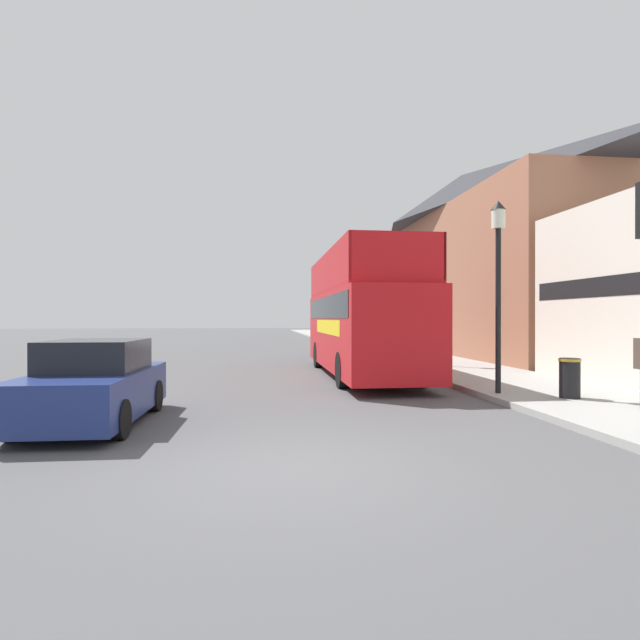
{
  "coord_description": "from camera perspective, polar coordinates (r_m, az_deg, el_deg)",
  "views": [
    {
      "loc": [
        -0.48,
        -6.32,
        1.94
      ],
      "look_at": [
        1.82,
        11.72,
        1.88
      ],
      "focal_mm": 28.0,
      "sensor_mm": 36.0,
      "label": 1
    }
  ],
  "objects": [
    {
      "name": "ground_plane",
      "position": [
        27.39,
        -6.26,
        -3.87
      ],
      "size": [
        144.0,
        144.0,
        0.0
      ],
      "primitive_type": "plane",
      "color": "#4C4C4F"
    },
    {
      "name": "sidewalk",
      "position": [
        25.48,
        9.55,
        -4.01
      ],
      "size": [
        3.92,
        108.0,
        0.14
      ],
      "color": "#999993",
      "rests_on": "ground_plane"
    },
    {
      "name": "brick_terrace_rear",
      "position": [
        31.55,
        15.85,
        6.31
      ],
      "size": [
        6.0,
        25.42,
        10.61
      ],
      "color": "#9E664C",
      "rests_on": "ground_plane"
    },
    {
      "name": "tour_bus",
      "position": [
        16.94,
        4.66,
        -0.22
      ],
      "size": [
        2.59,
        9.86,
        4.09
      ],
      "rotation": [
        0.0,
        0.0,
        -0.01
      ],
      "color": "red",
      "rests_on": "ground_plane"
    },
    {
      "name": "parked_car_ahead_of_bus",
      "position": [
        24.8,
        2.67,
        -2.66
      ],
      "size": [
        1.97,
        4.58,
        1.48
      ],
      "rotation": [
        0.0,
        0.0,
        -0.05
      ],
      "color": "navy",
      "rests_on": "ground_plane"
    },
    {
      "name": "parked_car_far_side",
      "position": [
        10.08,
        -24.37,
        -6.8
      ],
      "size": [
        1.91,
        3.99,
        1.53
      ],
      "rotation": [
        0.0,
        0.0,
        3.11
      ],
      "color": "navy",
      "rests_on": "ground_plane"
    },
    {
      "name": "lamp_post_nearest",
      "position": [
        12.8,
        19.71,
        6.45
      ],
      "size": [
        0.35,
        0.35,
        4.62
      ],
      "color": "black",
      "rests_on": "sidewalk"
    },
    {
      "name": "lamp_post_second",
      "position": [
        19.91,
        10.03,
        4.53
      ],
      "size": [
        0.35,
        0.35,
        4.8
      ],
      "color": "black",
      "rests_on": "sidewalk"
    },
    {
      "name": "lamp_post_third",
      "position": [
        27.24,
        5.11,
        2.86
      ],
      "size": [
        0.35,
        0.35,
        4.42
      ],
      "color": "black",
      "rests_on": "sidewalk"
    },
    {
      "name": "litter_bin",
      "position": [
        12.63,
        26.64,
        -5.82
      ],
      "size": [
        0.48,
        0.48,
        0.9
      ],
      "color": "black",
      "rests_on": "sidewalk"
    }
  ]
}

